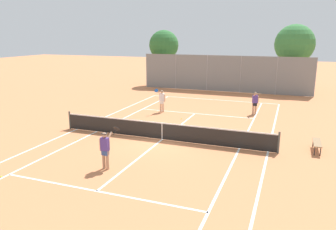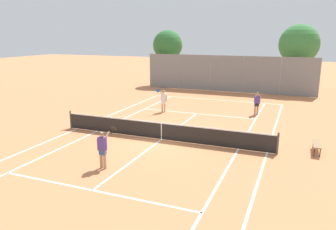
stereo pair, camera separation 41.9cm
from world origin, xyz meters
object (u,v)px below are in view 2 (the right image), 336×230
(tree_behind_right, at_px, (299,45))
(loose_tennis_ball_3, at_px, (0,175))
(loose_tennis_ball_2, at_px, (76,140))
(player_far_right, at_px, (257,102))
(loose_tennis_ball_1, at_px, (153,129))
(player_near_side, at_px, (103,147))
(courtside_bench, at_px, (317,144))
(tennis_net, at_px, (161,130))
(tree_behind_left, at_px, (167,46))
(loose_tennis_ball_0, at_px, (182,119))
(player_far_left, at_px, (163,100))

(tree_behind_right, bearing_deg, loose_tennis_ball_3, -112.18)
(loose_tennis_ball_2, height_order, tree_behind_right, tree_behind_right)
(player_far_right, relative_size, loose_tennis_ball_3, 24.24)
(loose_tennis_ball_1, xyz_separation_m, tree_behind_right, (7.55, 17.46, 4.45))
(loose_tennis_ball_2, bearing_deg, player_far_right, 49.20)
(player_near_side, distance_m, courtside_bench, 10.08)
(player_far_right, height_order, courtside_bench, player_far_right)
(player_near_side, height_order, courtside_bench, player_near_side)
(tennis_net, height_order, player_far_right, player_far_right)
(tennis_net, distance_m, tree_behind_left, 20.34)
(loose_tennis_ball_1, bearing_deg, tree_behind_right, 66.61)
(player_far_right, height_order, tree_behind_right, tree_behind_right)
(tree_behind_right, bearing_deg, player_near_side, -106.69)
(loose_tennis_ball_2, xyz_separation_m, loose_tennis_ball_3, (0.00, -4.91, 0.00))
(loose_tennis_ball_0, bearing_deg, loose_tennis_ball_3, -108.68)
(tree_behind_left, bearing_deg, player_far_left, -69.07)
(tennis_net, bearing_deg, tree_behind_right, 71.68)
(courtside_bench, bearing_deg, player_far_left, 153.57)
(loose_tennis_ball_1, bearing_deg, loose_tennis_ball_0, 73.95)
(player_far_right, height_order, tree_behind_left, tree_behind_left)
(loose_tennis_ball_2, height_order, loose_tennis_ball_3, same)
(tennis_net, relative_size, player_far_right, 7.50)
(loose_tennis_ball_0, bearing_deg, tree_behind_right, 65.24)
(loose_tennis_ball_1, height_order, loose_tennis_ball_3, same)
(player_far_left, distance_m, player_far_right, 6.62)
(loose_tennis_ball_0, relative_size, courtside_bench, 0.04)
(player_near_side, xyz_separation_m, tree_behind_right, (7.07, 23.58, 3.56))
(player_far_right, distance_m, tree_behind_right, 12.18)
(loose_tennis_ball_2, bearing_deg, tree_behind_right, 63.28)
(tennis_net, bearing_deg, loose_tennis_ball_0, 95.15)
(player_far_right, bearing_deg, loose_tennis_ball_1, -130.82)
(tennis_net, bearing_deg, player_far_right, 62.52)
(loose_tennis_ball_1, distance_m, loose_tennis_ball_3, 8.86)
(player_near_side, relative_size, loose_tennis_ball_0, 26.88)
(player_near_side, bearing_deg, tree_behind_right, 73.31)
(player_far_left, distance_m, tree_behind_left, 13.94)
(player_far_left, distance_m, loose_tennis_ball_2, 8.08)
(tennis_net, height_order, courtside_bench, tennis_net)
(loose_tennis_ball_1, relative_size, loose_tennis_ball_2, 1.00)
(loose_tennis_ball_1, xyz_separation_m, loose_tennis_ball_3, (-2.97, -8.35, 0.00))
(loose_tennis_ball_3, xyz_separation_m, tree_behind_right, (10.52, 25.81, 4.45))
(player_far_right, bearing_deg, tree_behind_left, 135.72)
(loose_tennis_ball_2, height_order, tree_behind_left, tree_behind_left)
(tennis_net, distance_m, tree_behind_right, 20.49)
(player_near_side, bearing_deg, loose_tennis_ball_2, 142.23)
(courtside_bench, bearing_deg, loose_tennis_ball_2, -166.73)
(tennis_net, distance_m, loose_tennis_ball_0, 4.55)
(loose_tennis_ball_2, bearing_deg, loose_tennis_ball_0, 59.02)
(tennis_net, bearing_deg, loose_tennis_ball_1, 127.33)
(loose_tennis_ball_3, xyz_separation_m, tree_behind_left, (-3.04, 25.36, 4.25))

